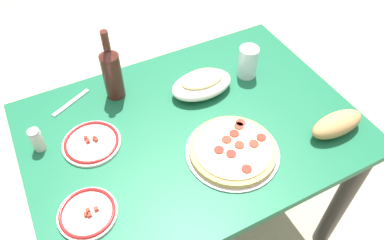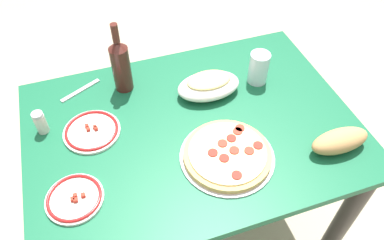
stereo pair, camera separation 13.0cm
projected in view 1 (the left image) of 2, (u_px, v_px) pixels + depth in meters
ground_plane at (192, 223)px, 1.87m from camera, size 8.00×8.00×0.00m
dining_table at (192, 149)px, 1.42m from camera, size 1.15×0.83×0.74m
pepperoni_pizza at (233, 150)px, 1.23m from camera, size 0.31×0.31×0.03m
baked_pasta_dish at (202, 83)px, 1.41m from camera, size 0.24×0.15×0.08m
wine_bottle at (112, 72)px, 1.34m from camera, size 0.07×0.07×0.28m
water_glass at (248, 62)px, 1.46m from camera, size 0.08×0.08×0.13m
side_plate_near at (92, 142)px, 1.26m from camera, size 0.20×0.20×0.02m
side_plate_far at (87, 213)px, 1.08m from camera, size 0.17×0.17×0.02m
bread_loaf at (337, 124)px, 1.27m from camera, size 0.20×0.09×0.08m
spice_shaker at (37, 140)px, 1.22m from camera, size 0.04×0.04×0.09m
fork_right at (71, 102)px, 1.39m from camera, size 0.16×0.09×0.00m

